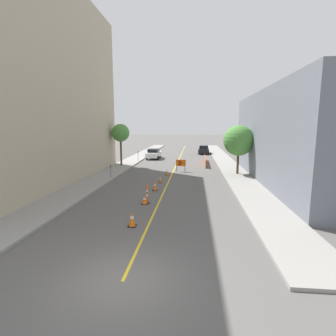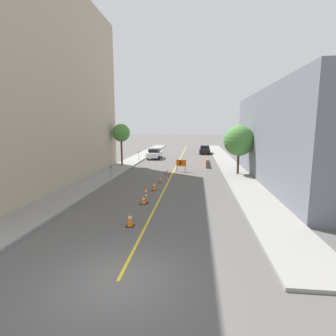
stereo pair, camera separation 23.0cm
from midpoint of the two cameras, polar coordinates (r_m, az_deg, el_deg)
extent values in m
plane|color=#565451|center=(9.64, -10.60, -23.09)|extent=(300.00, 300.00, 0.00)
cube|color=gold|center=(38.51, 2.03, 1.53)|extent=(0.12, 60.59, 0.01)
cube|color=gray|center=(39.51, -7.80, 1.74)|extent=(2.77, 60.59, 0.14)
cube|color=gray|center=(38.67, 12.07, 1.47)|extent=(2.77, 60.59, 0.14)
cube|color=tan|center=(26.17, -26.71, 16.09)|extent=(6.00, 23.81, 17.40)
cube|color=slate|center=(26.17, 25.30, 6.13)|extent=(6.00, 22.79, 8.27)
cube|color=black|center=(13.96, -8.27, -12.39)|extent=(0.42, 0.42, 0.03)
cone|color=orange|center=(13.83, -8.30, -10.94)|extent=(0.34, 0.34, 0.72)
cylinder|color=white|center=(13.80, -8.31, -10.61)|extent=(0.18, 0.18, 0.12)
cube|color=black|center=(17.58, -5.48, -7.75)|extent=(0.44, 0.44, 0.03)
cone|color=orange|center=(17.51, -5.50, -6.90)|extent=(0.35, 0.35, 0.52)
cylinder|color=white|center=(17.49, -5.50, -6.70)|extent=(0.18, 0.18, 0.08)
cube|color=black|center=(21.10, -3.19, -4.85)|extent=(0.42, 0.42, 0.03)
cone|color=orange|center=(21.02, -3.20, -3.95)|extent=(0.33, 0.33, 0.65)
cylinder|color=white|center=(21.00, -3.20, -3.74)|extent=(0.17, 0.17, 0.10)
cube|color=black|center=(23.94, -1.97, -3.15)|extent=(0.36, 0.36, 0.03)
cone|color=orange|center=(23.88, -1.97, -2.45)|extent=(0.29, 0.29, 0.57)
cylinder|color=white|center=(23.87, -1.97, -2.29)|extent=(0.15, 0.15, 0.09)
cube|color=black|center=(27.64, -0.47, -1.47)|extent=(0.41, 0.41, 0.03)
cone|color=orange|center=(27.59, -0.47, -0.89)|extent=(0.33, 0.33, 0.55)
cylinder|color=white|center=(27.57, -0.47, -0.75)|extent=(0.17, 0.17, 0.09)
cube|color=black|center=(17.72, -4.94, -7.60)|extent=(0.31, 0.31, 0.04)
cylinder|color=#EF560C|center=(17.56, -4.96, -5.77)|extent=(0.10, 0.10, 1.14)
cylinder|color=white|center=(17.57, -4.96, -5.95)|extent=(0.11, 0.11, 0.11)
cylinder|color=white|center=(17.50, -4.98, -4.98)|extent=(0.11, 0.11, 0.11)
sphere|color=#EF560C|center=(17.41, -4.99, -3.87)|extent=(0.11, 0.11, 0.11)
cube|color=#EF560C|center=(29.46, 2.60, 1.12)|extent=(1.09, 0.09, 0.72)
cube|color=black|center=(29.41, 2.43, 1.30)|extent=(0.34, 0.03, 0.34)
cube|color=black|center=(29.44, 2.43, 0.91)|extent=(0.34, 0.03, 0.34)
cylinder|color=black|center=(29.59, 1.69, -0.17)|extent=(0.06, 0.06, 0.64)
cylinder|color=black|center=(29.54, 3.48, -0.20)|extent=(0.06, 0.06, 0.64)
cube|color=#EF560C|center=(35.95, 7.90, 1.67)|extent=(0.18, 8.07, 0.96)
cylinder|color=#262626|center=(31.96, 8.03, 0.73)|extent=(0.05, 0.05, 0.96)
cylinder|color=#262626|center=(39.96, 7.79, 2.42)|extent=(0.05, 0.05, 0.96)
cube|color=silver|center=(41.22, -3.27, 2.97)|extent=(2.04, 4.40, 0.72)
cube|color=black|center=(40.95, -3.32, 3.82)|extent=(1.64, 2.02, 0.55)
cylinder|color=black|center=(42.71, -4.12, 2.70)|extent=(0.26, 0.65, 0.64)
cylinder|color=black|center=(42.45, -1.84, 2.67)|extent=(0.26, 0.65, 0.64)
cylinder|color=black|center=(40.10, -4.77, 2.27)|extent=(0.26, 0.65, 0.64)
cylinder|color=black|center=(39.83, -2.34, 2.24)|extent=(0.26, 0.65, 0.64)
cube|color=black|center=(48.81, 7.62, 3.87)|extent=(1.89, 4.34, 0.72)
cube|color=black|center=(48.55, 7.64, 4.60)|extent=(1.57, 1.97, 0.55)
cylinder|color=black|center=(50.15, 6.58, 3.62)|extent=(0.23, 0.64, 0.64)
cylinder|color=black|center=(50.21, 8.54, 3.59)|extent=(0.23, 0.64, 0.64)
cylinder|color=black|center=(47.50, 6.63, 3.31)|extent=(0.23, 0.64, 0.64)
cylinder|color=black|center=(47.56, 8.69, 3.27)|extent=(0.23, 0.64, 0.64)
cylinder|color=#4C4C51|center=(26.06, -12.61, -0.98)|extent=(0.05, 0.05, 0.98)
cube|color=#565B60|center=(25.96, -12.65, 0.32)|extent=(0.12, 0.10, 0.22)
sphere|color=#565B60|center=(25.94, -12.66, 0.56)|extent=(0.11, 0.11, 0.11)
cylinder|color=#4C4C51|center=(38.08, -6.70, 2.45)|extent=(0.05, 0.05, 1.13)
cube|color=#565B60|center=(38.01, -6.72, 3.46)|extent=(0.12, 0.10, 0.22)
sphere|color=#565B60|center=(38.00, -6.73, 3.63)|extent=(0.11, 0.11, 0.11)
cylinder|color=#4C3823|center=(33.77, -10.37, 3.35)|extent=(0.24, 0.24, 3.28)
sphere|color=#478438|center=(33.62, -10.49, 7.54)|extent=(2.22, 2.22, 2.22)
cylinder|color=#4C3823|center=(28.33, 14.71, 1.10)|extent=(0.24, 0.24, 2.29)
sphere|color=#478438|center=(28.11, 14.91, 5.79)|extent=(3.15, 3.15, 3.15)
camera|label=1|loc=(0.12, -90.26, -0.04)|focal=28.00mm
camera|label=2|loc=(0.12, 89.74, 0.04)|focal=28.00mm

